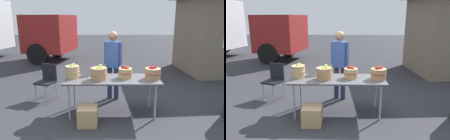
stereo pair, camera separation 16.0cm
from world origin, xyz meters
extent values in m
plane|color=#2D2D33|center=(0.00, 0.00, 0.00)|extent=(40.00, 40.00, 0.00)
cube|color=#4C4C51|center=(0.00, 0.00, 0.73)|extent=(1.90, 0.76, 0.03)
cylinder|color=#99999E|center=(-0.83, -0.30, 0.36)|extent=(0.04, 0.04, 0.72)
cylinder|color=#99999E|center=(0.83, -0.30, 0.36)|extent=(0.04, 0.04, 0.72)
cylinder|color=#99999E|center=(-0.83, 0.30, 0.36)|extent=(0.04, 0.04, 0.72)
cylinder|color=#99999E|center=(0.83, 0.30, 0.36)|extent=(0.04, 0.04, 0.72)
cylinder|color=tan|center=(-0.80, 0.06, 0.87)|extent=(0.27, 0.27, 0.25)
torus|color=tan|center=(-0.80, 0.06, 0.89)|extent=(0.29, 0.29, 0.01)
sphere|color=#9EC647|center=(-0.81, 0.05, 1.00)|extent=(0.07, 0.07, 0.07)
sphere|color=#9EC647|center=(-0.81, 0.16, 0.98)|extent=(0.07, 0.07, 0.07)
sphere|color=#8CB738|center=(-0.78, 0.07, 1.02)|extent=(0.07, 0.07, 0.07)
sphere|color=#9EC647|center=(-0.81, 0.04, 1.00)|extent=(0.07, 0.07, 0.07)
sphere|color=#7AA833|center=(-0.80, 0.05, 0.99)|extent=(0.07, 0.07, 0.07)
cylinder|color=#A87F51|center=(-0.26, -0.06, 0.87)|extent=(0.31, 0.31, 0.24)
torus|color=#A87F51|center=(-0.26, -0.06, 0.88)|extent=(0.33, 0.33, 0.01)
sphere|color=#9EC647|center=(-0.24, 0.00, 1.00)|extent=(0.08, 0.08, 0.08)
sphere|color=#8CB738|center=(-0.27, -0.12, 0.98)|extent=(0.06, 0.06, 0.06)
sphere|color=#8CB738|center=(-0.22, -0.09, 0.99)|extent=(0.07, 0.07, 0.07)
sphere|color=#7AA833|center=(-0.24, 0.00, 1.00)|extent=(0.08, 0.08, 0.08)
sphere|color=#8CB738|center=(-0.27, -0.06, 0.98)|extent=(0.07, 0.07, 0.07)
sphere|color=#8CB738|center=(-0.27, -0.11, 0.98)|extent=(0.08, 0.08, 0.08)
cylinder|color=tan|center=(0.27, 0.04, 0.85)|extent=(0.27, 0.27, 0.20)
torus|color=maroon|center=(0.27, 0.04, 0.86)|extent=(0.29, 0.29, 0.01)
sphere|color=maroon|center=(0.24, 0.08, 0.94)|extent=(0.07, 0.07, 0.07)
sphere|color=maroon|center=(0.22, 0.09, 0.96)|extent=(0.08, 0.08, 0.08)
sphere|color=maroon|center=(0.28, 0.12, 0.94)|extent=(0.07, 0.07, 0.07)
sphere|color=#B22319|center=(0.25, 0.04, 0.97)|extent=(0.08, 0.08, 0.08)
sphere|color=maroon|center=(0.30, 0.06, 0.95)|extent=(0.07, 0.07, 0.07)
sphere|color=#B22319|center=(0.30, 0.01, 0.95)|extent=(0.08, 0.08, 0.08)
cylinder|color=#A87F51|center=(0.81, -0.03, 0.86)|extent=(0.30, 0.30, 0.22)
torus|color=maroon|center=(0.81, -0.03, 0.87)|extent=(0.32, 0.32, 0.01)
sphere|color=#B22319|center=(0.76, -0.01, 0.96)|extent=(0.07, 0.07, 0.07)
sphere|color=maroon|center=(0.81, -0.01, 0.98)|extent=(0.07, 0.07, 0.07)
sphere|color=#B22319|center=(0.86, -0.01, 0.96)|extent=(0.07, 0.07, 0.07)
sphere|color=maroon|center=(0.85, 0.08, 0.97)|extent=(0.08, 0.08, 0.08)
sphere|color=maroon|center=(0.79, -0.05, 0.97)|extent=(0.08, 0.08, 0.08)
sphere|color=maroon|center=(0.85, 0.00, 0.98)|extent=(0.08, 0.08, 0.08)
cylinder|color=#262D4C|center=(0.11, 0.75, 0.40)|extent=(0.12, 0.12, 0.80)
cylinder|color=#262D4C|center=(-0.05, 0.80, 0.40)|extent=(0.12, 0.12, 0.80)
cube|color=#334C8C|center=(0.03, 0.78, 1.10)|extent=(0.35, 0.30, 0.60)
sphere|color=#936B4C|center=(0.03, 0.78, 1.54)|extent=(0.22, 0.22, 0.22)
cylinder|color=#334C8C|center=(0.19, 0.72, 1.14)|extent=(0.08, 0.08, 0.54)
cylinder|color=#334C8C|center=(-0.14, 0.83, 1.14)|extent=(0.08, 0.08, 0.54)
cube|color=maroon|center=(-2.73, 5.49, 1.25)|extent=(2.15, 2.39, 1.60)
cube|color=black|center=(-1.90, 5.33, 1.57)|extent=(0.36, 1.74, 0.80)
cylinder|color=black|center=(-2.72, 6.45, 0.45)|extent=(0.94, 0.44, 0.90)
cylinder|color=black|center=(-3.06, 4.58, 0.45)|extent=(0.94, 0.44, 0.90)
cube|color=black|center=(-1.59, 0.72, 0.44)|extent=(0.51, 0.51, 0.04)
cube|color=black|center=(-1.52, 0.89, 0.66)|extent=(0.39, 0.17, 0.40)
cylinder|color=gray|center=(-1.81, 0.62, 0.21)|extent=(0.02, 0.02, 0.42)
cylinder|color=gray|center=(-1.49, 0.50, 0.21)|extent=(0.02, 0.02, 0.42)
cylinder|color=gray|center=(-1.69, 0.94, 0.21)|extent=(0.02, 0.02, 0.42)
cylinder|color=gray|center=(-1.37, 0.82, 0.21)|extent=(0.02, 0.02, 0.42)
cube|color=tan|center=(-0.46, -0.50, 0.18)|extent=(0.35, 0.35, 0.35)
camera|label=1|loc=(-0.04, -3.99, 1.95)|focal=33.11mm
camera|label=2|loc=(0.12, -3.99, 1.95)|focal=33.11mm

